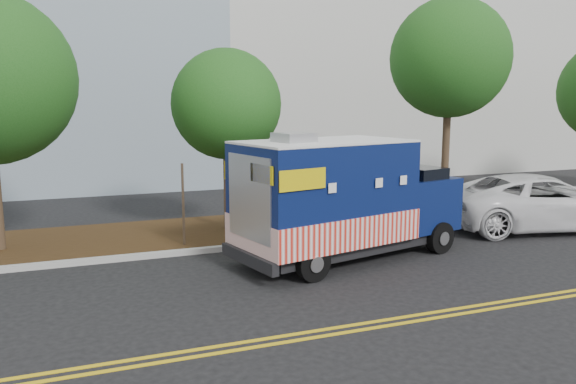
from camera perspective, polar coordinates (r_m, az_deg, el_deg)
name	(u,v)px	position (r m, az deg, el deg)	size (l,w,h in m)	color
ground	(280,260)	(14.55, -0.78, -6.96)	(120.00, 120.00, 0.00)	black
curb	(263,245)	(15.81, -2.52, -5.36)	(120.00, 0.18, 0.15)	#9E9E99
mulch_strip	(242,229)	(17.75, -4.66, -3.75)	(120.00, 4.00, 0.15)	black
centerline_near	(363,323)	(10.71, 7.64, -13.10)	(120.00, 0.10, 0.01)	gold
centerline_far	(370,329)	(10.50, 8.30, -13.56)	(120.00, 0.10, 0.01)	gold
tree_b	(226,105)	(17.16, -6.28, 8.82)	(3.32, 3.32, 5.62)	#38281C
tree_c	(450,58)	(20.27, 16.11, 12.90)	(4.03, 4.03, 7.51)	#38281C
sign_post	(183,207)	(15.53, -10.59, -1.52)	(0.06, 0.06, 2.40)	#473828
food_truck	(341,202)	(14.38, 5.39, -1.04)	(6.64, 3.68, 3.32)	black
white_car	(541,202)	(19.62, 24.30, -0.92)	(2.90, 6.28, 1.75)	white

